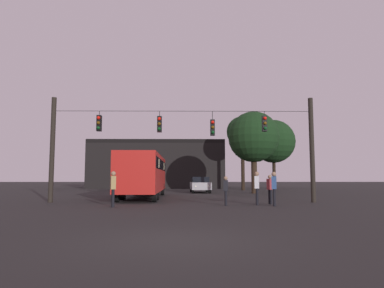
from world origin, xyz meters
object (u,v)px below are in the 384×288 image
pedestrian_crossing_left (257,186)px  tree_right_far (273,142)px  pedestrian_crossing_center (226,189)px  pedestrian_near_bus (274,187)px  tree_behind_building (242,133)px  car_near_right (200,184)px  tree_left_silhouette (254,137)px  pedestrian_trailing (113,187)px  pedestrian_crossing_right (270,188)px  city_bus (144,172)px

pedestrian_crossing_left → tree_right_far: 29.24m
pedestrian_crossing_center → pedestrian_near_bus: size_ratio=0.87×
pedestrian_near_bus → tree_right_far: size_ratio=0.19×
pedestrian_near_bus → tree_right_far: (7.05, 28.34, 5.28)m
tree_behind_building → pedestrian_near_bus: bearing=-94.9°
tree_behind_building → car_near_right: bearing=-128.8°
pedestrian_near_bus → tree_left_silhouette: bearing=83.2°
pedestrian_crossing_left → pedestrian_near_bus: bearing=-41.1°
pedestrian_crossing_left → pedestrian_trailing: (-7.39, -1.24, -0.00)m
pedestrian_trailing → car_near_right: bearing=73.4°
tree_behind_building → tree_right_far: size_ratio=0.94×
pedestrian_crossing_right → tree_right_far: tree_right_far is taller
car_near_right → pedestrian_crossing_center: same height
city_bus → pedestrian_crossing_right: size_ratio=6.89×
pedestrian_near_bus → pedestrian_trailing: 8.17m
pedestrian_crossing_center → pedestrian_near_bus: bearing=-8.5°
pedestrian_crossing_right → tree_left_silhouette: size_ratio=0.21×
pedestrian_trailing → tree_left_silhouette: bearing=56.3°
car_near_right → pedestrian_crossing_center: (0.81, -15.47, 0.05)m
pedestrian_crossing_right → pedestrian_near_bus: bearing=-94.4°
city_bus → pedestrian_trailing: (-0.54, -7.67, -0.86)m
car_near_right → pedestrian_crossing_center: size_ratio=2.89×
city_bus → tree_right_far: 26.19m
car_near_right → pedestrian_near_bus: (3.26, -15.83, 0.20)m
city_bus → pedestrian_crossing_center: city_bus is taller
pedestrian_crossing_left → pedestrian_crossing_right: (0.86, 0.66, -0.11)m
city_bus → pedestrian_trailing: size_ratio=6.24×
pedestrian_crossing_left → city_bus: bearing=136.8°
car_near_right → pedestrian_crossing_left: size_ratio=2.48×
pedestrian_crossing_right → tree_right_far: 28.41m
pedestrian_crossing_right → pedestrian_trailing: size_ratio=0.91×
pedestrian_near_bus → city_bus: bearing=137.0°
pedestrian_trailing → tree_right_far: size_ratio=0.19×
city_bus → tree_left_silhouette: 12.15m
pedestrian_crossing_left → pedestrian_trailing: pedestrian_crossing_left is taller
pedestrian_crossing_center → tree_left_silhouette: 15.06m
pedestrian_crossing_right → pedestrian_near_bus: size_ratio=0.92×
pedestrian_crossing_right → pedestrian_trailing: 8.46m
pedestrian_near_bus → tree_right_far: 29.68m
tree_left_silhouette → tree_behind_building: size_ratio=0.88×
car_near_right → city_bus: bearing=-116.4°
pedestrian_crossing_left → pedestrian_near_bus: 1.00m
pedestrian_near_bus → tree_behind_building: 23.07m
pedestrian_crossing_left → tree_right_far: tree_right_far is taller
pedestrian_trailing → pedestrian_near_bus: bearing=4.1°
pedestrian_crossing_center → pedestrian_near_bus: pedestrian_near_bus is taller
car_near_right → pedestrian_crossing_left: bearing=-80.6°
pedestrian_crossing_left → tree_right_far: bearing=74.2°
city_bus → pedestrian_crossing_right: bearing=-36.9°
pedestrian_crossing_right → tree_behind_building: bearing=85.0°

